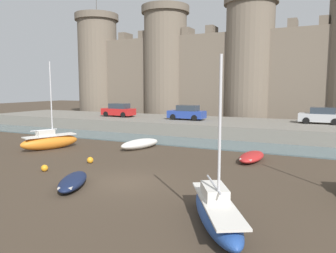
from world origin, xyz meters
TOP-DOWN VIEW (x-y plane):
  - ground_plane at (0.00, 0.00)m, footprint 160.00×160.00m
  - water_channel at (0.00, 12.87)m, footprint 80.00×4.50m
  - quay_road at (0.00, 20.12)m, footprint 61.75×10.00m
  - castle at (-0.00, 30.71)m, footprint 56.78×7.03m
  - rowboat_foreground_centre at (5.04, 7.85)m, footprint 1.62×3.61m
  - sailboat_near_channel_right at (-10.39, 5.23)m, footprint 2.84×4.75m
  - sailboat_foreground_left at (5.95, -3.17)m, footprint 3.67×5.24m
  - rowboat_midflat_right at (-1.85, -1.77)m, footprint 2.57×3.56m
  - rowboat_midflat_left at (-3.98, 8.51)m, footprint 2.29×4.02m
  - mooring_buoy_mid_mud at (-4.36, 2.71)m, footprint 0.41×0.41m
  - mooring_buoy_off_centre at (-5.44, -0.12)m, footprint 0.40×0.40m
  - car_quay_east at (-4.43, 19.61)m, footprint 4.13×1.94m
  - car_quay_centre_east at (9.09, 21.64)m, footprint 4.13×1.94m
  - car_quay_west at (-13.52, 19.69)m, footprint 4.13×1.94m

SIDE VIEW (x-z plane):
  - ground_plane at x=0.00m, z-range 0.00..0.00m
  - water_channel at x=0.00m, z-range 0.00..0.10m
  - mooring_buoy_off_centre at x=-5.44m, z-range 0.00..0.40m
  - mooring_buoy_mid_mud at x=-4.36m, z-range 0.00..0.41m
  - rowboat_midflat_right at x=-1.85m, z-range 0.02..0.58m
  - rowboat_foreground_centre at x=5.04m, z-range 0.02..0.60m
  - rowboat_midflat_left at x=-3.98m, z-range 0.02..0.80m
  - sailboat_foreground_left at x=5.95m, z-range -2.44..3.57m
  - quay_road at x=0.00m, z-range 0.00..1.33m
  - sailboat_near_channel_right at x=-10.39m, z-range -2.80..4.13m
  - car_quay_east at x=-4.43m, z-range 1.30..2.92m
  - car_quay_centre_east at x=9.09m, z-range 1.30..2.92m
  - car_quay_west at x=-13.52m, z-range 1.30..2.92m
  - castle at x=0.00m, z-range -2.15..17.51m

